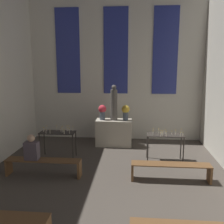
# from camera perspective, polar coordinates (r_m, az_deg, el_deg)

# --- Properties ---
(wall_back) EXTENTS (6.90, 0.16, 5.76)m
(wall_back) POSITION_cam_1_polar(r_m,az_deg,el_deg) (9.84, 0.90, 10.53)
(wall_back) COLOR silver
(wall_back) RESTS_ON ground_plane
(altar) EXTENTS (1.30, 0.60, 0.97)m
(altar) POSITION_cam_1_polar(r_m,az_deg,el_deg) (9.23, 0.43, -4.74)
(altar) COLOR #BCB29E
(altar) RESTS_ON ground_plane
(statue) EXTENTS (0.25, 0.25, 1.28)m
(statue) POSITION_cam_1_polar(r_m,az_deg,el_deg) (9.00, 0.44, 1.91)
(statue) COLOR #5B5651
(statue) RESTS_ON altar
(flower_vase_left) EXTENTS (0.29, 0.29, 0.55)m
(flower_vase_left) POSITION_cam_1_polar(r_m,az_deg,el_deg) (9.09, -2.23, 0.24)
(flower_vase_left) COLOR #4C5666
(flower_vase_left) RESTS_ON altar
(flower_vase_right) EXTENTS (0.29, 0.29, 0.55)m
(flower_vase_right) POSITION_cam_1_polar(r_m,az_deg,el_deg) (9.02, 3.12, 0.15)
(flower_vase_right) COLOR #4C5666
(flower_vase_right) RESTS_ON altar
(candle_rack_left) EXTENTS (1.12, 0.48, 1.05)m
(candle_rack_left) POSITION_cam_1_polar(r_m,az_deg,el_deg) (8.18, -12.26, -5.27)
(candle_rack_left) COLOR #332D28
(candle_rack_left) RESTS_ON ground_plane
(candle_rack_right) EXTENTS (1.12, 0.48, 1.05)m
(candle_rack_right) POSITION_cam_1_polar(r_m,az_deg,el_deg) (7.88, 12.04, -5.89)
(candle_rack_right) COLOR #332D28
(candle_rack_right) RESTS_ON ground_plane
(pew_back_left) EXTENTS (2.03, 0.36, 0.46)m
(pew_back_left) POSITION_cam_1_polar(r_m,az_deg,el_deg) (7.09, -15.41, -11.36)
(pew_back_left) COLOR brown
(pew_back_left) RESTS_ON ground_plane
(pew_back_right) EXTENTS (2.03, 0.36, 0.46)m
(pew_back_right) POSITION_cam_1_polar(r_m,az_deg,el_deg) (6.75, 13.27, -12.43)
(pew_back_right) COLOR brown
(pew_back_right) RESTS_ON ground_plane
(person_seated) EXTENTS (0.36, 0.24, 0.69)m
(person_seated) POSITION_cam_1_polar(r_m,az_deg,el_deg) (7.05, -17.89, -7.95)
(person_seated) COLOR #564C56
(person_seated) RESTS_ON pew_back_left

